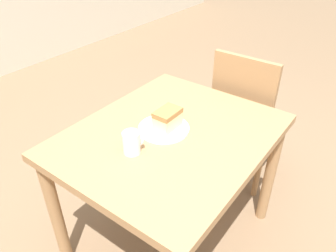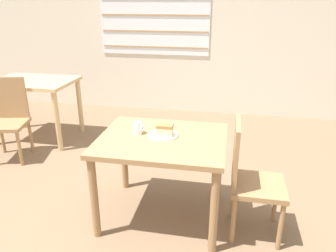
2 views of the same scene
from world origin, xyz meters
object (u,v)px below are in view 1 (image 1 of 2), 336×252
plate (164,128)px  coffee_mug (132,142)px  cake_slice (167,119)px  dining_table_near (171,151)px  chair_near_window (246,117)px

plate → coffee_mug: bearing=178.6°
coffee_mug → cake_slice: bearing=-4.3°
dining_table_near → coffee_mug: size_ratio=10.13×
dining_table_near → chair_near_window: size_ratio=1.08×
dining_table_near → cake_slice: size_ratio=7.83×
plate → cake_slice: 0.05m
coffee_mug → chair_near_window: bearing=-8.2°
dining_table_near → chair_near_window: chair_near_window is taller
dining_table_near → coffee_mug: (-0.20, 0.05, 0.15)m
chair_near_window → cake_slice: bearing=80.4°
dining_table_near → chair_near_window: (0.68, -0.08, -0.13)m
plate → cake_slice: (0.01, -0.01, 0.05)m
chair_near_window → coffee_mug: bearing=81.8°
dining_table_near → plate: size_ratio=4.20×
chair_near_window → coffee_mug: chair_near_window is taller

